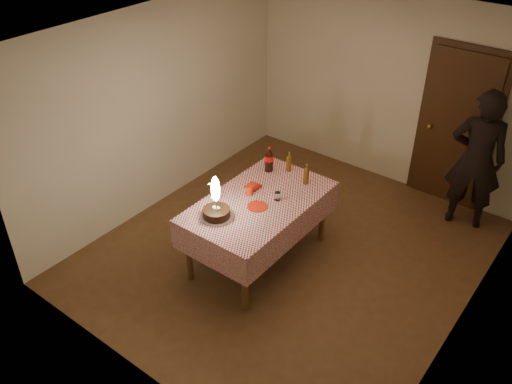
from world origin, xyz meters
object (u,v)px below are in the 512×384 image
(dining_table, at_px, (259,208))
(amber_bottle_left, at_px, (289,162))
(cola_bottle, at_px, (269,159))
(red_cup, at_px, (250,190))
(amber_bottle_right, at_px, (306,174))
(clear_cup, at_px, (277,196))
(red_plate, at_px, (257,206))
(birthday_cake, at_px, (216,207))
(photographer, at_px, (476,160))

(dining_table, height_order, amber_bottle_left, amber_bottle_left)
(cola_bottle, bearing_deg, red_cup, -76.24)
(red_cup, relative_size, amber_bottle_right, 0.39)
(clear_cup, xyz_separation_m, cola_bottle, (-0.44, 0.44, 0.11))
(red_plate, bearing_deg, clear_cup, 69.83)
(red_cup, xyz_separation_m, amber_bottle_left, (0.05, 0.68, 0.07))
(birthday_cake, distance_m, amber_bottle_right, 1.17)
(dining_table, xyz_separation_m, photographer, (1.62, 2.16, 0.20))
(clear_cup, relative_size, amber_bottle_right, 0.35)
(birthday_cake, bearing_deg, photographer, 56.09)
(red_cup, height_order, amber_bottle_left, amber_bottle_left)
(dining_table, bearing_deg, amber_bottle_left, 98.07)
(dining_table, xyz_separation_m, amber_bottle_left, (-0.10, 0.72, 0.23))
(birthday_cake, relative_size, photographer, 0.27)
(amber_bottle_right, bearing_deg, birthday_cake, -109.16)
(dining_table, xyz_separation_m, red_plate, (0.06, -0.11, 0.11))
(red_plate, distance_m, photographer, 2.76)
(amber_bottle_left, relative_size, photographer, 0.14)
(birthday_cake, height_order, amber_bottle_left, birthday_cake)
(birthday_cake, height_order, red_plate, birthday_cake)
(red_plate, distance_m, amber_bottle_left, 0.85)
(cola_bottle, distance_m, amber_bottle_left, 0.24)
(clear_cup, bearing_deg, birthday_cake, -116.46)
(red_cup, bearing_deg, photographer, 50.06)
(cola_bottle, bearing_deg, dining_table, -63.46)
(cola_bottle, bearing_deg, photographer, 39.71)
(birthday_cake, xyz_separation_m, amber_bottle_right, (0.39, 1.11, 0.00))
(red_plate, distance_m, clear_cup, 0.26)
(birthday_cake, xyz_separation_m, red_plate, (0.23, 0.40, -0.11))
(clear_cup, xyz_separation_m, amber_bottle_left, (-0.25, 0.58, 0.07))
(dining_table, xyz_separation_m, red_cup, (-0.16, 0.04, 0.16))
(red_plate, bearing_deg, cola_bottle, 117.01)
(cola_bottle, distance_m, amber_bottle_right, 0.51)
(red_cup, xyz_separation_m, amber_bottle_right, (0.37, 0.57, 0.07))
(clear_cup, bearing_deg, red_plate, -110.17)
(dining_table, xyz_separation_m, clear_cup, (0.15, 0.14, 0.15))
(dining_table, distance_m, cola_bottle, 0.70)
(cola_bottle, height_order, amber_bottle_left, cola_bottle)
(dining_table, relative_size, cola_bottle, 5.42)
(red_plate, relative_size, photographer, 0.12)
(birthday_cake, height_order, clear_cup, birthday_cake)
(birthday_cake, distance_m, clear_cup, 0.72)
(clear_cup, distance_m, amber_bottle_left, 0.64)
(clear_cup, height_order, cola_bottle, cola_bottle)
(red_plate, bearing_deg, red_cup, 146.23)
(amber_bottle_left, relative_size, amber_bottle_right, 1.00)
(red_plate, xyz_separation_m, amber_bottle_right, (0.16, 0.71, 0.11))
(dining_table, distance_m, amber_bottle_left, 0.76)
(amber_bottle_left, distance_m, photographer, 2.25)
(red_plate, height_order, amber_bottle_left, amber_bottle_left)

